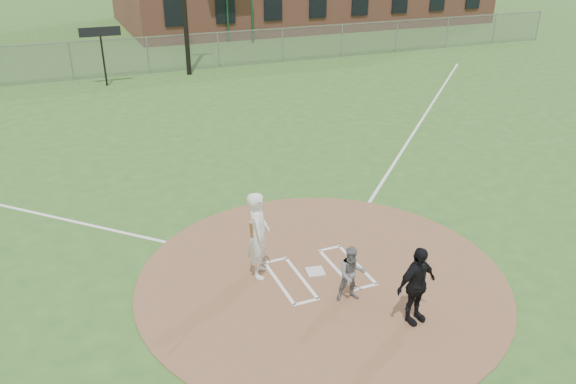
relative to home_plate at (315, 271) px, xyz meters
name	(u,v)px	position (x,y,z in m)	size (l,w,h in m)	color
ground	(322,277)	(0.05, -0.23, -0.03)	(140.00, 140.00, 0.00)	#316021
dirt_circle	(322,277)	(0.05, -0.23, -0.02)	(8.40, 8.40, 0.02)	#886040
home_plate	(315,271)	(0.00, 0.00, 0.00)	(0.40, 0.40, 0.03)	silver
foul_line_first	(422,120)	(9.05, 8.77, -0.03)	(0.10, 24.00, 0.01)	white
catcher	(352,274)	(0.26, -1.23, 0.61)	(0.61, 0.47, 1.25)	slate
umpire	(416,285)	(1.07, -2.36, 0.83)	(0.98, 0.41, 1.68)	black
batters_boxes	(319,273)	(0.05, -0.08, -0.01)	(2.08, 1.88, 0.01)	white
batter_at_plate	(259,235)	(-1.22, 0.42, 1.02)	(0.81, 1.13, 2.06)	white
outfield_fence	(148,55)	(0.05, 21.77, 0.98)	(56.08, 0.08, 2.03)	slate
scoreboard_sign	(101,38)	(-2.45, 19.97, 2.35)	(2.00, 0.10, 2.93)	black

